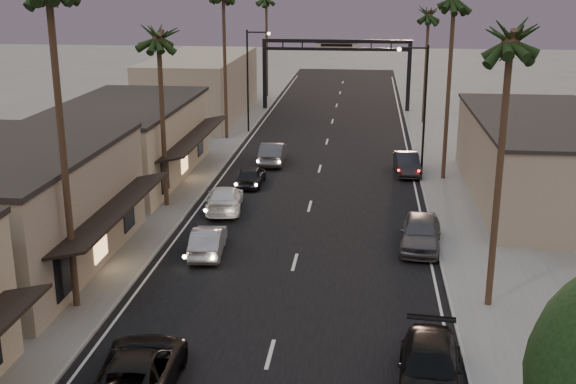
% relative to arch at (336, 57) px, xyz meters
% --- Properties ---
extents(ground, '(200.00, 200.00, 0.00)m').
position_rel_arch_xyz_m(ground, '(0.00, -30.00, -5.53)').
color(ground, slate).
rests_on(ground, ground).
extents(road, '(14.00, 120.00, 0.02)m').
position_rel_arch_xyz_m(road, '(0.00, -25.00, -5.53)').
color(road, black).
rests_on(road, ground).
extents(sidewalk_left, '(5.00, 92.00, 0.12)m').
position_rel_arch_xyz_m(sidewalk_left, '(-9.50, -18.00, -5.47)').
color(sidewalk_left, slate).
rests_on(sidewalk_left, ground).
extents(sidewalk_right, '(5.00, 92.00, 0.12)m').
position_rel_arch_xyz_m(sidewalk_right, '(9.50, -18.00, -5.47)').
color(sidewalk_right, slate).
rests_on(sidewalk_right, ground).
extents(storefront_mid, '(8.00, 14.00, 5.50)m').
position_rel_arch_xyz_m(storefront_mid, '(-13.00, -44.00, -2.78)').
color(storefront_mid, gray).
rests_on(storefront_mid, ground).
extents(storefront_far, '(8.00, 16.00, 5.00)m').
position_rel_arch_xyz_m(storefront_far, '(-13.00, -28.00, -3.03)').
color(storefront_far, tan).
rests_on(storefront_far, ground).
extents(storefront_dist, '(8.00, 20.00, 6.00)m').
position_rel_arch_xyz_m(storefront_dist, '(-13.00, -5.00, -2.53)').
color(storefront_dist, gray).
rests_on(storefront_dist, ground).
extents(building_right, '(8.00, 18.00, 5.00)m').
position_rel_arch_xyz_m(building_right, '(14.00, -30.00, -3.03)').
color(building_right, gray).
rests_on(building_right, ground).
extents(arch, '(15.20, 0.40, 7.27)m').
position_rel_arch_xyz_m(arch, '(0.00, 0.00, 0.00)').
color(arch, black).
rests_on(arch, ground).
extents(streetlight_right, '(2.13, 0.30, 9.00)m').
position_rel_arch_xyz_m(streetlight_right, '(6.92, -25.00, -0.20)').
color(streetlight_right, black).
rests_on(streetlight_right, ground).
extents(streetlight_left, '(2.13, 0.30, 9.00)m').
position_rel_arch_xyz_m(streetlight_left, '(-6.92, -12.00, -0.20)').
color(streetlight_left, black).
rests_on(streetlight_left, ground).
extents(palm_lc, '(3.20, 3.20, 12.20)m').
position_rel_arch_xyz_m(palm_lc, '(-8.60, -34.00, 4.94)').
color(palm_lc, '#38281C').
rests_on(palm_lc, ground).
extents(palm_ra, '(3.20, 3.20, 13.20)m').
position_rel_arch_xyz_m(palm_ra, '(8.60, -46.00, 5.91)').
color(palm_ra, '#38281C').
rests_on(palm_ra, ground).
extents(palm_rc, '(3.20, 3.20, 12.20)m').
position_rel_arch_xyz_m(palm_rc, '(8.60, -6.00, 4.94)').
color(palm_rc, '#38281C').
rests_on(palm_rc, ground).
extents(oncoming_pickup, '(3.01, 5.86, 1.58)m').
position_rel_arch_xyz_m(oncoming_pickup, '(-4.03, -53.96, -4.74)').
color(oncoming_pickup, black).
rests_on(oncoming_pickup, ground).
extents(oncoming_silver, '(1.85, 4.37, 1.40)m').
position_rel_arch_xyz_m(oncoming_silver, '(-4.42, -41.35, -4.83)').
color(oncoming_silver, gray).
rests_on(oncoming_silver, ground).
extents(oncoming_white, '(2.59, 5.18, 1.44)m').
position_rel_arch_xyz_m(oncoming_white, '(-4.97, -34.30, -4.81)').
color(oncoming_white, white).
rests_on(oncoming_white, ground).
extents(oncoming_dgrey, '(1.63, 4.01, 1.36)m').
position_rel_arch_xyz_m(oncoming_dgrey, '(-4.27, -28.80, -4.85)').
color(oncoming_dgrey, black).
rests_on(oncoming_dgrey, ground).
extents(oncoming_grey_far, '(1.80, 4.89, 1.60)m').
position_rel_arch_xyz_m(oncoming_grey_far, '(-3.59, -22.79, -4.73)').
color(oncoming_grey_far, '#444549').
rests_on(oncoming_grey_far, ground).
extents(curbside_black, '(2.56, 5.35, 1.50)m').
position_rel_arch_xyz_m(curbside_black, '(5.64, -52.62, -4.78)').
color(curbside_black, black).
rests_on(curbside_black, ground).
extents(curbside_grey, '(2.45, 5.10, 1.68)m').
position_rel_arch_xyz_m(curbside_grey, '(6.20, -39.37, -4.69)').
color(curbside_grey, '#4A4A4F').
rests_on(curbside_grey, ground).
extents(curbside_far, '(1.86, 4.57, 1.47)m').
position_rel_arch_xyz_m(curbside_far, '(6.20, -24.76, -4.80)').
color(curbside_far, black).
rests_on(curbside_far, ground).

